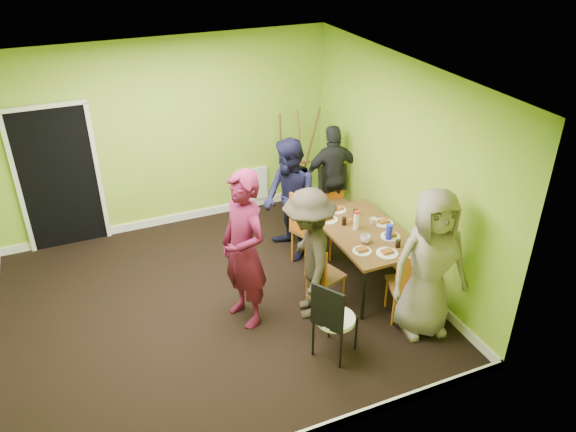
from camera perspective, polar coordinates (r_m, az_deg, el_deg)
name	(u,v)px	position (r m, az deg, el deg)	size (l,w,h in m)	color
ground	(215,305)	(7.07, -7.41, -8.93)	(5.00, 5.00, 0.00)	black
room_walls	(207,235)	(6.54, -8.26, -1.96)	(5.04, 4.54, 2.82)	#95B82F
dining_table	(365,235)	(7.11, 7.83, -1.89)	(0.90, 1.50, 0.75)	black
chair_left_far	(308,226)	(7.44, 2.00, -0.98)	(0.57, 0.57, 1.06)	orange
chair_left_near	(321,272)	(6.72, 3.42, -5.68)	(0.47, 0.47, 0.90)	orange
chair_back_end	(334,185)	(8.31, 4.66, 3.15)	(0.41, 0.48, 0.98)	orange
chair_front_end	(408,282)	(6.62, 12.12, -6.62)	(0.50, 0.50, 0.96)	orange
chair_bentwood	(333,317)	(6.01, 4.56, -10.18)	(0.53, 0.52, 0.98)	black
easel	(297,162)	(8.70, 0.89, 5.55)	(0.68, 0.64, 1.70)	brown
plate_near_left	(328,220)	(7.27, 4.11, -0.37)	(0.25, 0.25, 0.01)	white
plate_near_right	(362,251)	(6.67, 7.53, -3.56)	(0.23, 0.23, 0.01)	white
plate_far_back	(338,210)	(7.51, 5.10, 0.62)	(0.22, 0.22, 0.01)	white
plate_far_front	(387,253)	(6.68, 10.04, -3.74)	(0.26, 0.26, 0.01)	white
plate_wall_back	(384,223)	(7.29, 9.70, -0.68)	(0.24, 0.24, 0.01)	white
plate_wall_front	(390,236)	(7.01, 10.36, -2.04)	(0.24, 0.24, 0.01)	white
thermos	(356,221)	(7.06, 6.95, -0.52)	(0.07, 0.07, 0.23)	white
blue_bottle	(389,232)	(6.90, 10.23, -1.64)	(0.08, 0.08, 0.20)	#1C2AD3
orange_bottle	(351,222)	(7.20, 6.43, -0.56)	(0.03, 0.03, 0.07)	orange
glass_mid	(344,221)	(7.16, 5.72, -0.53)	(0.06, 0.06, 0.10)	black
glass_back	(355,213)	(7.39, 6.87, 0.34)	(0.06, 0.06, 0.09)	black
glass_front	(398,244)	(6.81, 11.11, -2.77)	(0.06, 0.06, 0.09)	black
cup_a	(366,239)	(6.83, 7.89, -2.32)	(0.13, 0.13, 0.10)	white
cup_b	(373,221)	(7.23, 8.61, -0.51)	(0.09, 0.09, 0.08)	white
person_standing	(244,250)	(6.29, -4.49, -3.48)	(0.70, 0.46, 1.91)	#560E2D
person_left_far	(290,200)	(7.53, 0.18, 1.63)	(0.83, 0.64, 1.70)	#151534
person_left_near	(309,255)	(6.45, 2.11, -3.95)	(1.06, 0.61, 1.63)	#2E271F
person_back_end	(333,176)	(8.36, 4.58, 4.04)	(0.93, 0.39, 1.58)	black
person_front_end	(430,264)	(6.34, 14.20, -4.75)	(0.87, 0.57, 1.79)	gray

